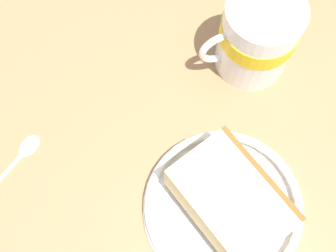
% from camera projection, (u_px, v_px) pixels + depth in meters
% --- Properties ---
extents(ground_plane, '(1.37, 1.37, 0.02)m').
position_uv_depth(ground_plane, '(209.00, 151.00, 0.50)').
color(ground_plane, '#936D47').
extents(small_plate, '(0.18, 0.18, 0.02)m').
position_uv_depth(small_plate, '(223.00, 207.00, 0.46)').
color(small_plate, white).
rests_on(small_plate, ground_plane).
extents(cake_slice, '(0.10, 0.13, 0.06)m').
position_uv_depth(cake_slice, '(229.00, 200.00, 0.43)').
color(cake_slice, brown).
rests_on(cake_slice, small_plate).
extents(tea_mug, '(0.11, 0.09, 0.11)m').
position_uv_depth(tea_mug, '(257.00, 36.00, 0.48)').
color(tea_mug, white).
rests_on(tea_mug, ground_plane).
extents(teaspoon, '(0.12, 0.02, 0.01)m').
position_uv_depth(teaspoon, '(18.00, 157.00, 0.48)').
color(teaspoon, silver).
rests_on(teaspoon, ground_plane).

